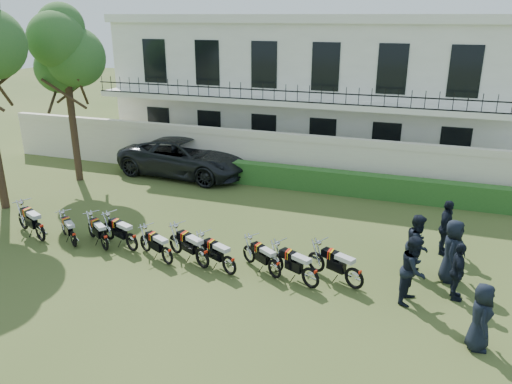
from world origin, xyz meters
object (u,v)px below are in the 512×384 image
Objects in this scene: officer_2 at (458,272)px; officer_5 at (446,228)px; motorcycle_6 at (229,261)px; motorcycle_9 at (355,273)px; officer_4 at (417,244)px; suv at (185,157)px; motorcycle_0 at (40,227)px; officer_1 at (414,270)px; officer_3 at (452,251)px; tree_west_near at (65,51)px; motorcycle_5 at (202,253)px; motorcycle_7 at (275,265)px; officer_0 at (481,317)px; motorcycle_8 at (311,273)px; motorcycle_2 at (104,238)px; motorcycle_3 at (132,238)px; motorcycle_4 at (167,251)px; motorcycle_1 at (73,235)px.

officer_5 is at bearing 1.39° from officer_2.
motorcycle_9 reaches higher than motorcycle_6.
suv is at bearing 73.43° from officer_4.
officer_2 reaches higher than motorcycle_6.
officer_1 is at bearing -63.33° from motorcycle_0.
officer_3 is (11.99, -6.61, 0.06)m from suv.
tree_west_near reaches higher than motorcycle_5.
motorcycle_6 is at bearing -31.08° from tree_west_near.
officer_0 is at bearing -73.37° from motorcycle_7.
officer_2 is at bearing -52.91° from motorcycle_8.
motorcycle_2 is at bearing 104.50° from officer_1.
officer_0 reaches higher than motorcycle_3.
officer_4 reaches higher than motorcycle_2.
motorcycle_9 is (2.31, 0.17, 0.05)m from motorcycle_7.
officer_5 is at bearing -39.10° from motorcycle_4.
officer_3 reaches higher than motorcycle_9.
officer_3 is at bearing -46.08° from motorcycle_2.
motorcycle_5 is at bearing -145.65° from suv.
motorcycle_3 is 9.97m from officer_2.
motorcycle_2 is at bearing 123.49° from motorcycle_7.
officer_3 is (8.26, 1.93, 0.49)m from motorcycle_4.
officer_2 is at bearing -50.98° from motorcycle_7.
tree_west_near is 16.66m from officer_4.
motorcycle_0 reaches higher than motorcycle_4.
motorcycle_3 is 0.97× the size of officer_1.
motorcycle_3 is 2.70m from motorcycle_5.
motorcycle_2 is 0.82× the size of officer_1.
motorcycle_8 is 1.09× the size of officer_0.
officer_3 is at bearing -44.58° from motorcycle_1.
tree_west_near is 4.24× the size of motorcycle_9.
officer_2 is at bearing -57.56° from motorcycle_4.
motorcycle_6 is at bearing 107.12° from officer_1.
motorcycle_8 is 0.96× the size of officer_1.
tree_west_near reaches higher than motorcycle_7.
officer_1 is at bearing -51.87° from motorcycle_1.
motorcycle_4 reaches higher than motorcycle_7.
officer_1 reaches higher than motorcycle_3.
officer_0 is at bearing -74.94° from motorcycle_6.
motorcycle_4 is 5.73m from motorcycle_9.
officer_5 reaches higher than motorcycle_3.
officer_3 is (3.72, 1.83, 0.45)m from motorcycle_8.
motorcycle_9 is 3.57m from officer_0.
motorcycle_3 is 9.93m from officer_3.
motorcycle_5 is 1.02× the size of motorcycle_8.
officer_0 is at bearing -172.91° from officer_2.
motorcycle_0 is 1.04× the size of officer_3.
motorcycle_5 is at bearing 126.15° from motorcycle_7.
motorcycle_8 reaches higher than motorcycle_3.
suv is at bearing 56.36° from motorcycle_5.
officer_1 is at bearing 154.82° from officer_3.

